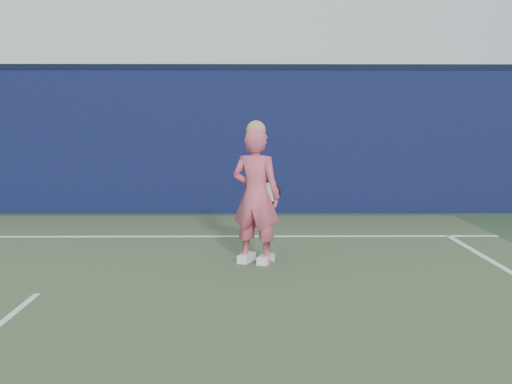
{
  "coord_description": "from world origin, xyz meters",
  "views": [
    {
      "loc": [
        2.0,
        -4.89,
        1.63
      ],
      "look_at": [
        2.07,
        2.34,
        0.82
      ],
      "focal_mm": 45.0,
      "sensor_mm": 36.0,
      "label": 1
    }
  ],
  "objects": [
    {
      "name": "backstop_wall",
      "position": [
        0.0,
        6.5,
        1.25
      ],
      "size": [
        24.0,
        0.4,
        2.5
      ],
      "primitive_type": "cube",
      "color": "black",
      "rests_on": "ground"
    },
    {
      "name": "wall_cap",
      "position": [
        0.0,
        6.5,
        2.55
      ],
      "size": [
        24.0,
        0.42,
        0.1
      ],
      "primitive_type": "cube",
      "color": "black",
      "rests_on": "backstop_wall"
    },
    {
      "name": "player",
      "position": [
        2.07,
        2.34,
        0.79
      ],
      "size": [
        0.66,
        0.56,
        1.63
      ],
      "rotation": [
        0.0,
        0.0,
        2.75
      ],
      "color": "#D05169",
      "rests_on": "ground"
    },
    {
      "name": "racket",
      "position": [
        2.21,
        2.72,
        0.77
      ],
      "size": [
        0.46,
        0.35,
        0.29
      ],
      "rotation": [
        0.0,
        0.0,
        -0.72
      ],
      "color": "black",
      "rests_on": "ground"
    }
  ]
}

